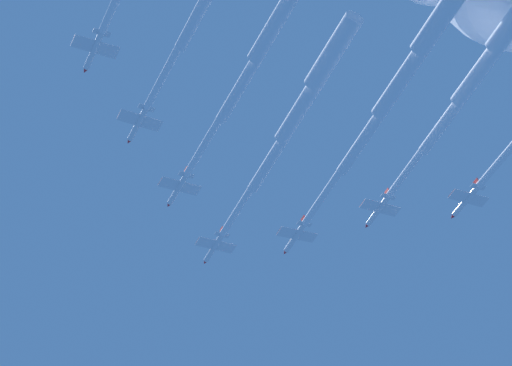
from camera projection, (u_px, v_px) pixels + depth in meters
name	position (u px, v px, depth m)	size (l,w,h in m)	color
jet_lead	(300.00, 107.00, 188.45)	(10.91, 66.99, 3.93)	silver
jet_port_inner	(277.00, 19.00, 176.23)	(12.60, 72.09, 3.97)	silver
jet_starboard_inner	(403.00, 76.00, 181.39)	(10.87, 72.55, 4.04)	silver
jet_starboard_mid	(479.00, 71.00, 183.93)	(9.99, 62.83, 3.92)	silver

